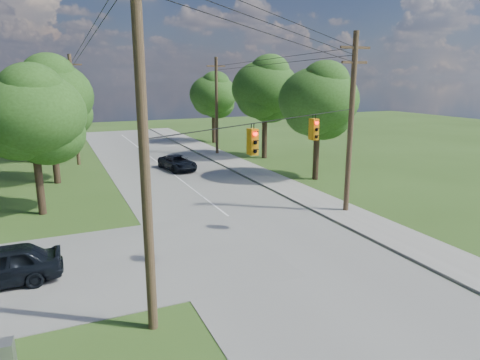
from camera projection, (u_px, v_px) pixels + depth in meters
name	position (u px, v px, depth m)	size (l,w,h in m)	color
ground	(282.00, 304.00, 15.45)	(140.00, 140.00, 0.00)	#304C19
main_road	(268.00, 246.00, 20.68)	(10.00, 100.00, 0.03)	gray
sidewalk_east	(377.00, 226.00, 23.30)	(2.60, 100.00, 0.12)	#A3A199
pole_sw	(143.00, 138.00, 12.55)	(2.00, 0.32, 12.00)	brown
pole_ne	(351.00, 122.00, 24.78)	(2.00, 0.32, 10.50)	brown
pole_north_e	(217.00, 106.00, 44.43)	(2.00, 0.32, 10.00)	brown
pole_north_w	(74.00, 109.00, 38.98)	(2.00, 0.32, 10.00)	brown
power_lines	(209.00, 56.00, 24.17)	(13.93, 29.62, 4.93)	black
traffic_signals	(286.00, 134.00, 19.11)	(4.91, 3.27, 1.05)	orange
tree_w_near	(32.00, 114.00, 24.27)	(6.00, 6.00, 8.40)	#3C291E
tree_w_mid	(49.00, 97.00, 31.63)	(6.40, 6.40, 9.22)	#3C291E
tree_w_far	(25.00, 96.00, 39.82)	(6.00, 6.00, 8.73)	#3C291E
tree_e_near	(318.00, 100.00, 32.93)	(6.20, 6.20, 8.81)	#3C291E
tree_e_mid	(265.00, 89.00, 41.87)	(6.60, 6.60, 9.64)	#3C291E
tree_e_far	(213.00, 95.00, 52.39)	(5.80, 5.80, 8.32)	#3C291E
car_main_north	(178.00, 163.00, 37.61)	(2.12, 4.59, 1.27)	black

